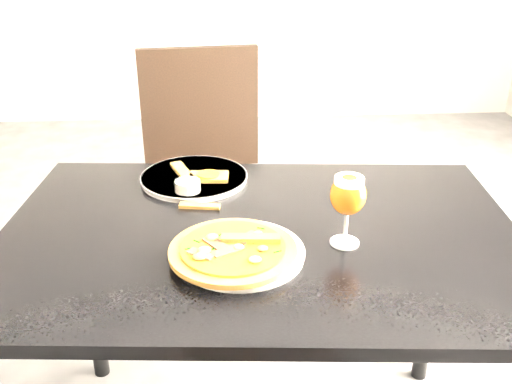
{
  "coord_description": "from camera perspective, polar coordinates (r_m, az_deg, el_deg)",
  "views": [
    {
      "loc": [
        0.22,
        -1.3,
        1.4
      ],
      "look_at": [
        0.29,
        -0.12,
        0.83
      ],
      "focal_mm": 40.0,
      "sensor_mm": 36.0,
      "label": 1
    }
  ],
  "objects": [
    {
      "name": "pizza",
      "position": [
        1.2,
        -2.28,
        -5.75
      ],
      "size": [
        0.27,
        0.27,
        0.03
      ],
      "rotation": [
        0.0,
        0.0,
        -0.39
      ],
      "color": "olive",
      "rests_on": "plate_main"
    },
    {
      "name": "loose_crust",
      "position": [
        1.43,
        -5.66,
        -1.39
      ],
      "size": [
        0.1,
        0.04,
        0.01
      ],
      "primitive_type": "cube",
      "rotation": [
        0.0,
        0.0,
        -0.17
      ],
      "color": "olive",
      "rests_on": "dining_table"
    },
    {
      "name": "plate_second",
      "position": [
        1.58,
        -6.2,
        1.43
      ],
      "size": [
        0.37,
        0.37,
        0.02
      ],
      "primitive_type": "cylinder",
      "rotation": [
        0.0,
        0.0,
        -0.36
      ],
      "color": "white",
      "rests_on": "dining_table"
    },
    {
      "name": "sauce_cup",
      "position": [
        1.48,
        -6.84,
        0.41
      ],
      "size": [
        0.07,
        0.07,
        0.04
      ],
      "color": "silver",
      "rests_on": "dining_table"
    },
    {
      "name": "chair_far",
      "position": [
        2.11,
        -5.05,
        1.59
      ],
      "size": [
        0.51,
        0.51,
        0.99
      ],
      "rotation": [
        0.0,
        0.0,
        0.12
      ],
      "color": "black",
      "rests_on": "ground"
    },
    {
      "name": "dining_table",
      "position": [
        1.36,
        0.4,
        -7.17
      ],
      "size": [
        1.26,
        0.89,
        0.75
      ],
      "rotation": [
        0.0,
        0.0,
        -0.07
      ],
      "color": "black",
      "rests_on": "ground"
    },
    {
      "name": "beer_glass",
      "position": [
        1.23,
        9.2,
        -0.34
      ],
      "size": [
        0.08,
        0.08,
        0.16
      ],
      "color": "silver",
      "rests_on": "dining_table"
    },
    {
      "name": "crust_scraps",
      "position": [
        1.56,
        -5.64,
        1.74
      ],
      "size": [
        0.17,
        0.14,
        0.01
      ],
      "rotation": [
        0.0,
        0.0,
        -0.77
      ],
      "color": "olive",
      "rests_on": "plate_second"
    },
    {
      "name": "plate_main",
      "position": [
        1.22,
        -1.58,
        -6.12
      ],
      "size": [
        0.31,
        0.31,
        0.01
      ],
      "primitive_type": "cylinder",
      "rotation": [
        0.0,
        0.0,
        -0.15
      ],
      "color": "white",
      "rests_on": "dining_table"
    }
  ]
}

